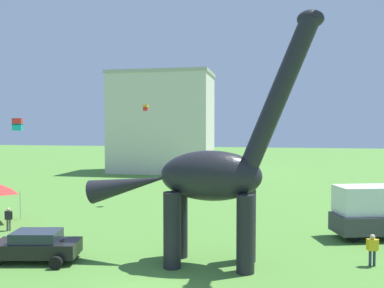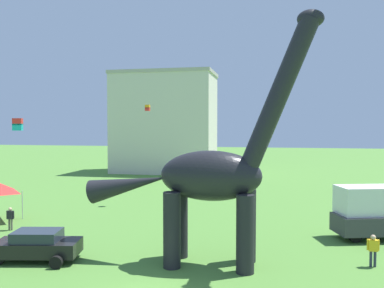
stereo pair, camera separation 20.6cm
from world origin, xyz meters
name	(u,v)px [view 1 (the left image)]	position (x,y,z in m)	size (l,w,h in m)	color
dinosaur_sculpture	(209,176)	(1.62, 4.98, 4.42)	(11.71, 2.48, 12.24)	black
parked_sedan_left	(37,245)	(-7.05, 3.74, 0.81)	(4.46, 2.55, 1.55)	black
parked_box_truck	(378,212)	(11.06, 11.51, 1.65)	(5.97, 3.60, 3.20)	#38383D
person_far_spectator	(9,217)	(-12.29, 8.79, 0.92)	(0.57, 0.25, 1.52)	#6B6056
person_vendor_side	(372,247)	(9.50, 6.24, 0.95)	(0.59, 0.26, 1.58)	#2D3347
kite_mid_right	(146,108)	(-6.22, 19.36, 8.51)	(0.39, 0.39, 0.54)	orange
kite_near_high	(17,124)	(-6.42, 1.43, 6.93)	(0.49, 0.49, 0.54)	red
background_building_block	(162,122)	(-11.48, 43.94, 7.52)	(15.12, 8.70, 15.03)	beige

